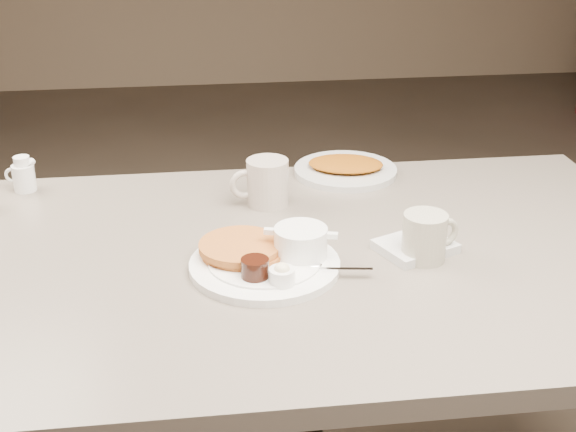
{
  "coord_description": "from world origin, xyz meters",
  "views": [
    {
      "loc": [
        -0.17,
        -1.3,
        1.43
      ],
      "look_at": [
        0.0,
        0.02,
        0.82
      ],
      "focal_mm": 48.98,
      "sensor_mm": 36.0,
      "label": 1
    }
  ],
  "objects": [
    {
      "name": "main_plate",
      "position": [
        -0.04,
        -0.04,
        0.77
      ],
      "size": [
        0.36,
        0.34,
        0.07
      ],
      "color": "white",
      "rests_on": "diner_table"
    },
    {
      "name": "hash_plate",
      "position": [
        0.18,
        0.39,
        0.76
      ],
      "size": [
        0.29,
        0.29,
        0.04
      ],
      "color": "#B9B8B4",
      "rests_on": "diner_table"
    },
    {
      "name": "coffee_mug_near",
      "position": [
        0.25,
        -0.05,
        0.8
      ],
      "size": [
        0.12,
        0.1,
        0.09
      ],
      "color": "#AFAA96",
      "rests_on": "diner_table"
    },
    {
      "name": "coffee_mug_far",
      "position": [
        -0.02,
        0.24,
        0.8
      ],
      "size": [
        0.13,
        0.1,
        0.1
      ],
      "color": "#B9AC9F",
      "rests_on": "diner_table"
    },
    {
      "name": "napkin",
      "position": [
        0.24,
        -0.02,
        0.76
      ],
      "size": [
        0.17,
        0.15,
        0.02
      ],
      "color": "silver",
      "rests_on": "diner_table"
    },
    {
      "name": "diner_table",
      "position": [
        0.0,
        0.0,
        0.58
      ],
      "size": [
        1.5,
        0.9,
        0.75
      ],
      "color": "slate",
      "rests_on": "ground"
    },
    {
      "name": "creamer_right",
      "position": [
        -0.55,
        0.38,
        0.79
      ],
      "size": [
        0.07,
        0.06,
        0.08
      ],
      "color": "white",
      "rests_on": "diner_table"
    }
  ]
}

